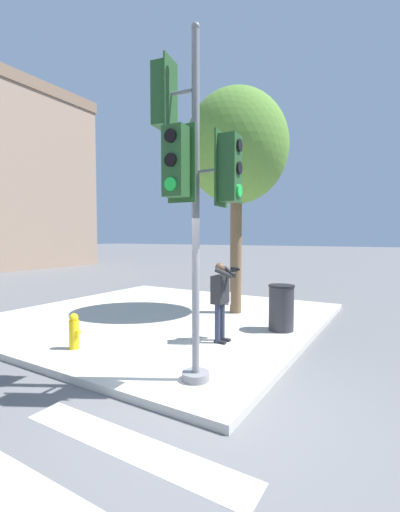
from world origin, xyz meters
The scene contains 7 objects.
ground_plane centered at (0.00, 0.00, 0.00)m, with size 160.00×160.00×0.00m, color #5B5B5E.
sidewalk_corner centered at (3.50, 3.50, 0.06)m, with size 8.00×8.00×0.12m.
traffic_signal_pole centered at (0.21, 0.45, 3.18)m, with size 0.92×1.35×5.09m.
person_photographer centered at (2.19, 1.00, 1.07)m, with size 0.58×0.54×1.60m.
street_tree centered at (4.75, 1.87, 4.64)m, with size 2.80×2.80×6.09m.
fire_hydrant centered at (0.37, 3.16, 0.46)m, with size 0.18×0.24×0.68m.
trash_bin centered at (3.62, 0.21, 0.64)m, with size 0.58×0.58×1.03m.
Camera 1 is at (-3.85, -2.12, 2.23)m, focal length 24.00 mm.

